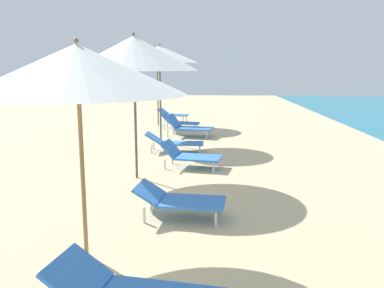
# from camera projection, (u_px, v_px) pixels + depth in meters

# --- Properties ---
(umbrella_fourth) EXTENTS (2.43, 2.43, 2.52)m
(umbrella_fourth) POSITION_uv_depth(u_px,v_px,m) (77.00, 70.00, 4.50)
(umbrella_fourth) COLOR olive
(umbrella_fourth) RESTS_ON ground
(lounger_fourth_shoreside) EXTENTS (1.37, 0.78, 0.51)m
(lounger_fourth_shoreside) POSITION_uv_depth(u_px,v_px,m) (179.00, 199.00, 6.06)
(lounger_fourth_shoreside) COLOR blue
(lounger_fourth_shoreside) RESTS_ON ground
(umbrella_fifth) EXTENTS (2.51, 2.51, 2.86)m
(umbrella_fifth) POSITION_uv_depth(u_px,v_px,m) (134.00, 53.00, 7.90)
(umbrella_fifth) COLOR #4C4C51
(umbrella_fifth) RESTS_ON ground
(lounger_fifth_shoreside) EXTENTS (1.40, 0.92, 0.58)m
(lounger_fifth_shoreside) POSITION_uv_depth(u_px,v_px,m) (190.00, 155.00, 9.15)
(lounger_fifth_shoreside) COLOR blue
(lounger_fifth_shoreside) RESTS_ON ground
(umbrella_sixth) EXTENTS (2.23, 2.23, 2.87)m
(umbrella_sixth) POSITION_uv_depth(u_px,v_px,m) (160.00, 54.00, 11.74)
(umbrella_sixth) COLOR #4C4C51
(umbrella_sixth) RESTS_ON ground
(lounger_sixth_shoreside) EXTENTS (1.58, 1.02, 0.71)m
(lounger_sixth_shoreside) POSITION_uv_depth(u_px,v_px,m) (188.00, 126.00, 13.29)
(lounger_sixth_shoreside) COLOR blue
(lounger_sixth_shoreside) RESTS_ON ground
(lounger_sixth_inland) EXTENTS (1.55, 0.58, 0.51)m
(lounger_sixth_inland) POSITION_uv_depth(u_px,v_px,m) (174.00, 142.00, 10.95)
(lounger_sixth_inland) COLOR blue
(lounger_sixth_inland) RESTS_ON ground
(umbrella_farthest) EXTENTS (2.30, 2.30, 2.94)m
(umbrella_farthest) POSITION_uv_depth(u_px,v_px,m) (157.00, 57.00, 15.52)
(umbrella_farthest) COLOR olive
(umbrella_farthest) RESTS_ON ground
(lounger_farthest_shoreside) EXTENTS (1.35, 0.88, 0.54)m
(lounger_farthest_shoreside) POSITION_uv_depth(u_px,v_px,m) (172.00, 114.00, 17.08)
(lounger_farthest_shoreside) COLOR blue
(lounger_farthest_shoreside) RESTS_ON ground
(lounger_farthest_inland) EXTENTS (1.41, 0.77, 0.57)m
(lounger_farthest_inland) POSITION_uv_depth(u_px,v_px,m) (180.00, 122.00, 14.89)
(lounger_farthest_inland) COLOR blue
(lounger_farthest_inland) RESTS_ON ground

